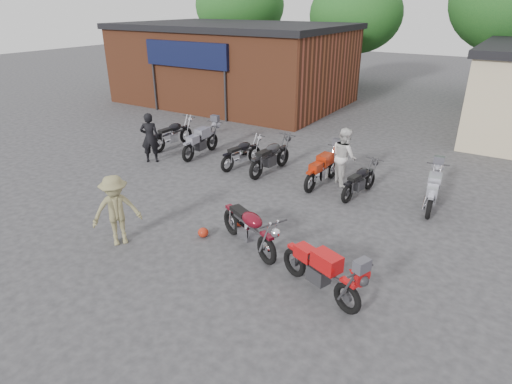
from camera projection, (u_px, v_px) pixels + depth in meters
The scene contains 17 objects.
ground at pixel (210, 253), 9.92m from camera, with size 90.00×90.00×0.00m, color #313133.
brick_building at pixel (234, 66), 24.30m from camera, with size 12.00×8.00×4.00m, color brown.
tree_0 at pixel (240, 20), 32.06m from camera, with size 6.56×6.56×8.20m, color #13471A, non-canonical shape.
tree_1 at pixel (354, 29), 27.84m from camera, with size 5.92×5.92×7.40m, color #13471A, non-canonical shape.
vintage_motorcycle at pixel (249, 225), 9.86m from camera, with size 2.16×0.71×1.25m, color #5D0B17, non-canonical shape.
sportbike at pixel (321, 269), 8.32m from camera, with size 2.03×0.67×1.18m, color red, non-canonical shape.
helmet at pixel (203, 232), 10.57m from camera, with size 0.27×0.27×0.24m, color #A62611.
person_dark at pixel (150, 138), 15.25m from camera, with size 0.66×0.43×1.80m, color black.
person_light at pixel (344, 156), 13.37m from camera, with size 0.89×0.69×1.83m, color silver.
person_tan at pixel (116, 211), 10.00m from camera, with size 1.13×0.65×1.75m, color olive.
row_bike_0 at pixel (173, 133), 16.87m from camera, with size 2.10×0.69×1.22m, color black, non-canonical shape.
row_bike_1 at pixel (201, 140), 15.99m from camera, with size 2.12×0.70×1.23m, color gray, non-canonical shape.
row_bike_2 at pixel (242, 152), 14.93m from camera, with size 1.89×0.62×1.09m, color black, non-canonical shape.
row_bike_3 at pixel (271, 155), 14.39m from camera, with size 2.15×0.71×1.25m, color #252527, non-canonical shape.
row_bike_4 at pixel (323, 167), 13.41m from camera, with size 2.03×0.67×1.18m, color #B52B0F, non-canonical shape.
row_bike_5 at pixel (360, 179), 12.67m from camera, with size 1.83×0.60×1.06m, color black, non-canonical shape.
row_bike_6 at pixel (433, 189), 11.90m from camera, with size 1.97×0.65×1.14m, color #9394A0, non-canonical shape.
Camera 1 is at (5.41, -6.61, 5.35)m, focal length 30.00 mm.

